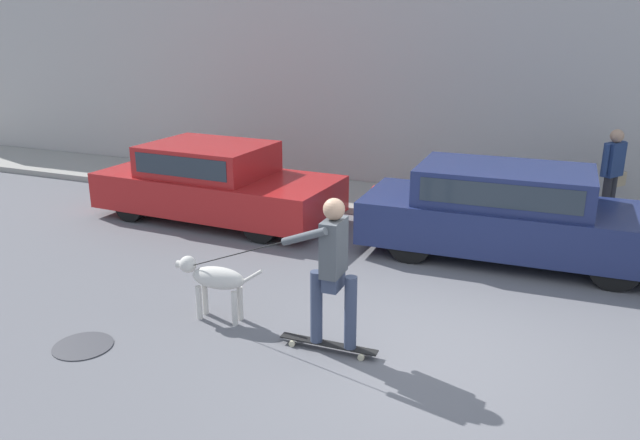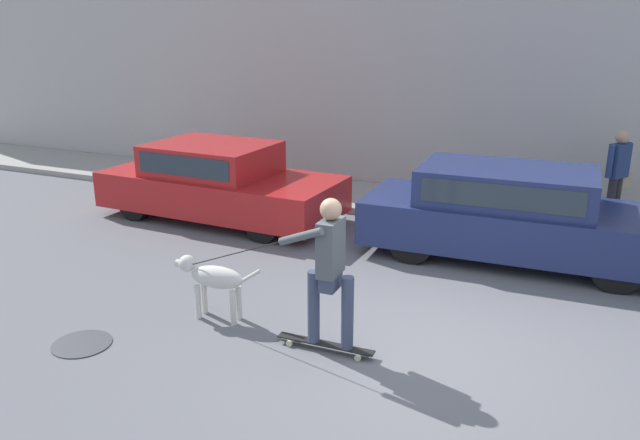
{
  "view_description": "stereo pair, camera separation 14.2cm",
  "coord_description": "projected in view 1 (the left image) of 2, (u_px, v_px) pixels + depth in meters",
  "views": [
    {
      "loc": [
        1.33,
        -5.88,
        3.41
      ],
      "look_at": [
        -1.67,
        1.24,
        0.95
      ],
      "focal_mm": 35.0,
      "sensor_mm": 36.0,
      "label": 1
    },
    {
      "loc": [
        1.46,
        -5.83,
        3.41
      ],
      "look_at": [
        -1.67,
        1.24,
        0.95
      ],
      "focal_mm": 35.0,
      "sensor_mm": 36.0,
      "label": 2
    }
  ],
  "objects": [
    {
      "name": "manhole_cover",
      "position": [
        83.0,
        346.0,
        6.86
      ],
      "size": [
        0.65,
        0.65,
        0.01
      ],
      "color": "#38383D",
      "rests_on": "ground_plane"
    },
    {
      "name": "dog",
      "position": [
        214.0,
        279.0,
        7.36
      ],
      "size": [
        1.13,
        0.31,
        0.76
      ],
      "rotation": [
        0.0,
        0.0,
        3.2
      ],
      "color": "beige",
      "rests_on": "ground_plane"
    },
    {
      "name": "parked_car_1",
      "position": [
        511.0,
        214.0,
        9.27
      ],
      "size": [
        4.5,
        1.81,
        1.39
      ],
      "rotation": [
        0.0,
        0.0,
        0.03
      ],
      "color": "black",
      "rests_on": "ground_plane"
    },
    {
      "name": "parked_car_0",
      "position": [
        216.0,
        184.0,
        11.17
      ],
      "size": [
        4.39,
        2.01,
        1.35
      ],
      "rotation": [
        0.0,
        0.0,
        -0.04
      ],
      "color": "black",
      "rests_on": "ground_plane"
    },
    {
      "name": "ground_plane",
      "position": [
        418.0,
        355.0,
        6.7
      ],
      "size": [
        36.0,
        36.0,
        0.0
      ],
      "primitive_type": "plane",
      "color": "slate"
    },
    {
      "name": "pedestrian_with_bag",
      "position": [
        613.0,
        170.0,
        10.56
      ],
      "size": [
        0.44,
        0.59,
        1.59
      ],
      "rotation": [
        0.0,
        0.0,
        -0.58
      ],
      "color": "#28282D",
      "rests_on": "sidewalk_curb"
    },
    {
      "name": "sidewalk_curb",
      "position": [
        493.0,
        212.0,
        11.52
      ],
      "size": [
        30.0,
        1.98,
        0.12
      ],
      "color": "gray",
      "rests_on": "ground_plane"
    },
    {
      "name": "fire_hydrant",
      "position": [
        376.0,
        203.0,
        11.03
      ],
      "size": [
        0.18,
        0.18,
        0.68
      ],
      "color": "red",
      "rests_on": "ground_plane"
    },
    {
      "name": "back_wall",
      "position": [
        512.0,
        73.0,
        11.81
      ],
      "size": [
        32.0,
        0.3,
        4.96
      ],
      "color": "#B2ADA8",
      "rests_on": "ground_plane"
    },
    {
      "name": "skateboarder",
      "position": [
        332.0,
        266.0,
        6.47
      ],
      "size": [
        2.43,
        0.54,
        1.72
      ],
      "rotation": [
        0.0,
        0.0,
        3.16
      ],
      "color": "beige",
      "rests_on": "ground_plane"
    }
  ]
}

